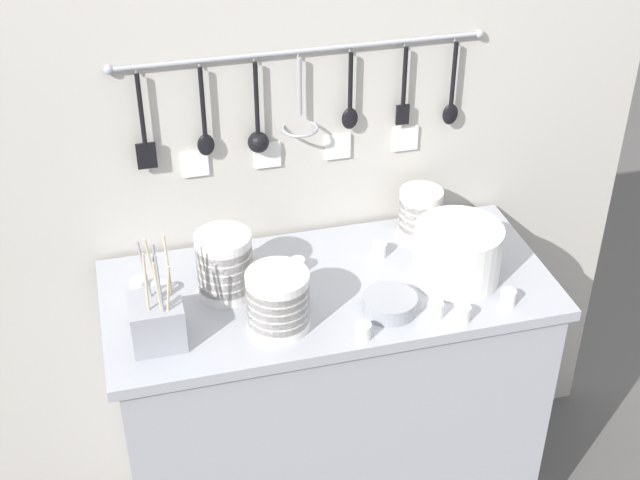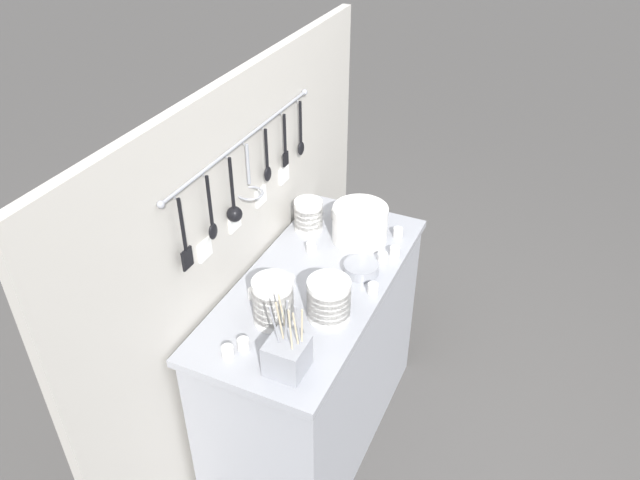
% 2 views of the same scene
% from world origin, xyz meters
% --- Properties ---
extents(counter, '(1.15, 0.52, 0.87)m').
position_xyz_m(counter, '(0.00, 0.00, 0.44)').
color(counter, '#9EA0A8').
rests_on(counter, ground).
extents(back_wall, '(1.95, 0.11, 1.63)m').
position_xyz_m(back_wall, '(-0.00, 0.30, 0.82)').
color(back_wall, '#BCB7AD').
rests_on(back_wall, ground).
extents(bowl_stack_back_corner, '(0.14, 0.14, 0.17)m').
position_xyz_m(bowl_stack_back_corner, '(-0.26, 0.04, 0.96)').
color(bowl_stack_back_corner, white).
rests_on(bowl_stack_back_corner, counter).
extents(bowl_stack_short_front, '(0.12, 0.12, 0.14)m').
position_xyz_m(bowl_stack_short_front, '(0.31, 0.18, 0.94)').
color(bowl_stack_short_front, white).
rests_on(bowl_stack_short_front, counter).
extents(bowl_stack_nested_right, '(0.15, 0.15, 0.15)m').
position_xyz_m(bowl_stack_nested_right, '(-0.16, -0.13, 0.95)').
color(bowl_stack_nested_right, white).
rests_on(bowl_stack_nested_right, counter).
extents(plate_stack, '(0.23, 0.23, 0.15)m').
position_xyz_m(plate_stack, '(0.33, -0.05, 0.95)').
color(plate_stack, white).
rests_on(plate_stack, counter).
extents(steel_mixing_bowl, '(0.14, 0.14, 0.04)m').
position_xyz_m(steel_mixing_bowl, '(0.12, -0.14, 0.90)').
color(steel_mixing_bowl, '#93969E').
rests_on(steel_mixing_bowl, counter).
extents(cutlery_caddy, '(0.12, 0.12, 0.28)m').
position_xyz_m(cutlery_caddy, '(-0.44, -0.11, 0.94)').
color(cutlery_caddy, '#93969E').
rests_on(cutlery_caddy, counter).
extents(cup_edge_far, '(0.04, 0.04, 0.04)m').
position_xyz_m(cup_edge_far, '(-0.19, 0.16, 0.89)').
color(cup_edge_far, white).
rests_on(cup_edge_far, counter).
extents(cup_mid_row, '(0.04, 0.04, 0.04)m').
position_xyz_m(cup_mid_row, '(0.44, 0.11, 0.89)').
color(cup_mid_row, white).
rests_on(cup_mid_row, counter).
extents(cup_by_caddy, '(0.04, 0.04, 0.04)m').
position_xyz_m(cup_by_caddy, '(0.22, -0.19, 0.89)').
color(cup_by_caddy, white).
rests_on(cup_by_caddy, counter).
extents(cup_beside_plates, '(0.04, 0.04, 0.04)m').
position_xyz_m(cup_beside_plates, '(0.02, -0.22, 0.89)').
color(cup_beside_plates, white).
rests_on(cup_beside_plates, counter).
extents(cup_front_left, '(0.04, 0.04, 0.04)m').
position_xyz_m(cup_front_left, '(0.41, -0.19, 0.89)').
color(cup_front_left, white).
rests_on(cup_front_left, counter).
extents(cup_back_right, '(0.04, 0.04, 0.04)m').
position_xyz_m(cup_back_right, '(0.17, 0.09, 0.89)').
color(cup_back_right, white).
rests_on(cup_back_right, counter).
extents(cup_centre, '(0.04, 0.04, 0.04)m').
position_xyz_m(cup_centre, '(-0.48, 0.09, 0.89)').
color(cup_centre, white).
rests_on(cup_centre, counter).
extents(cup_front_right, '(0.04, 0.04, 0.04)m').
position_xyz_m(cup_front_right, '(0.28, -0.22, 0.89)').
color(cup_front_right, white).
rests_on(cup_front_right, counter).
extents(cup_edge_near, '(0.04, 0.04, 0.04)m').
position_xyz_m(cup_edge_near, '(-0.06, 0.08, 0.89)').
color(cup_edge_near, white).
rests_on(cup_edge_near, counter).
extents(cup_back_left, '(0.04, 0.04, 0.04)m').
position_xyz_m(cup_back_left, '(-0.42, 0.06, 0.89)').
color(cup_back_left, white).
rests_on(cup_back_left, counter).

